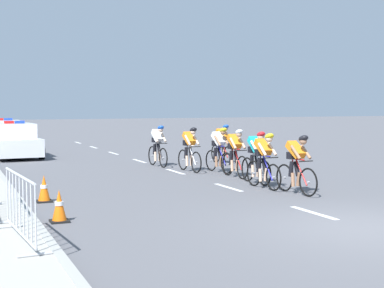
{
  "coord_description": "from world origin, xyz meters",
  "views": [
    {
      "loc": [
        -7.05,
        -8.3,
        2.3
      ],
      "look_at": [
        -0.32,
        7.41,
        1.1
      ],
      "focal_mm": 52.95,
      "sensor_mm": 36.0,
      "label": 1
    }
  ],
  "objects_px": {
    "cyclist_lead": "(297,164)",
    "traffic_cone_near": "(44,189)",
    "cyclist_third": "(256,157)",
    "traffic_cone_mid": "(59,206)",
    "cyclist_second": "(264,160)",
    "cyclist_fourth": "(235,153)",
    "cyclist_fifth": "(219,149)",
    "cyclist_eighth": "(158,145)",
    "cyclist_sixth": "(190,149)",
    "police_car_second": "(4,136)",
    "crowd_barrier_front": "(20,208)",
    "cyclist_seventh": "(222,143)",
    "police_car_nearest": "(14,142)"
  },
  "relations": [
    {
      "from": "cyclist_lead",
      "to": "traffic_cone_near",
      "type": "distance_m",
      "value": 6.3
    },
    {
      "from": "cyclist_third",
      "to": "traffic_cone_mid",
      "type": "bearing_deg",
      "value": -152.83
    },
    {
      "from": "cyclist_second",
      "to": "cyclist_fourth",
      "type": "relative_size",
      "value": 1.0
    },
    {
      "from": "cyclist_lead",
      "to": "traffic_cone_near",
      "type": "bearing_deg",
      "value": 167.83
    },
    {
      "from": "cyclist_lead",
      "to": "cyclist_third",
      "type": "relative_size",
      "value": 1.0
    },
    {
      "from": "cyclist_fifth",
      "to": "traffic_cone_mid",
      "type": "relative_size",
      "value": 2.69
    },
    {
      "from": "cyclist_eighth",
      "to": "traffic_cone_near",
      "type": "bearing_deg",
      "value": -129.37
    },
    {
      "from": "cyclist_fourth",
      "to": "cyclist_sixth",
      "type": "relative_size",
      "value": 1.0
    },
    {
      "from": "cyclist_lead",
      "to": "police_car_second",
      "type": "height_order",
      "value": "police_car_second"
    },
    {
      "from": "cyclist_third",
      "to": "traffic_cone_near",
      "type": "relative_size",
      "value": 2.69
    },
    {
      "from": "traffic_cone_mid",
      "to": "traffic_cone_near",
      "type": "bearing_deg",
      "value": 88.19
    },
    {
      "from": "cyclist_second",
      "to": "cyclist_eighth",
      "type": "height_order",
      "value": "same"
    },
    {
      "from": "crowd_barrier_front",
      "to": "cyclist_second",
      "type": "bearing_deg",
      "value": 30.5
    },
    {
      "from": "cyclist_lead",
      "to": "crowd_barrier_front",
      "type": "xyz_separation_m",
      "value": [
        -7.15,
        -2.89,
        -0.14
      ]
    },
    {
      "from": "cyclist_sixth",
      "to": "traffic_cone_near",
      "type": "distance_m",
      "value": 6.97
    },
    {
      "from": "cyclist_seventh",
      "to": "police_car_nearest",
      "type": "distance_m",
      "value": 9.23
    },
    {
      "from": "cyclist_second",
      "to": "police_car_second",
      "type": "relative_size",
      "value": 0.39
    },
    {
      "from": "cyclist_eighth",
      "to": "traffic_cone_near",
      "type": "relative_size",
      "value": 2.69
    },
    {
      "from": "police_car_nearest",
      "to": "cyclist_fourth",
      "type": "bearing_deg",
      "value": -59.66
    },
    {
      "from": "cyclist_seventh",
      "to": "traffic_cone_mid",
      "type": "height_order",
      "value": "cyclist_seventh"
    },
    {
      "from": "cyclist_eighth",
      "to": "crowd_barrier_front",
      "type": "xyz_separation_m",
      "value": [
        -6.06,
        -10.38,
        -0.14
      ]
    },
    {
      "from": "crowd_barrier_front",
      "to": "traffic_cone_near",
      "type": "distance_m",
      "value": 4.34
    },
    {
      "from": "cyclist_eighth",
      "to": "police_car_nearest",
      "type": "distance_m",
      "value": 7.34
    },
    {
      "from": "cyclist_seventh",
      "to": "police_car_nearest",
      "type": "relative_size",
      "value": 0.39
    },
    {
      "from": "cyclist_lead",
      "to": "cyclist_fourth",
      "type": "distance_m",
      "value": 3.57
    },
    {
      "from": "cyclist_sixth",
      "to": "cyclist_seventh",
      "type": "xyz_separation_m",
      "value": [
        2.16,
        1.87,
        0.0
      ]
    },
    {
      "from": "cyclist_third",
      "to": "traffic_cone_near",
      "type": "xyz_separation_m",
      "value": [
        -6.14,
        -0.75,
        -0.48
      ]
    },
    {
      "from": "cyclist_seventh",
      "to": "cyclist_eighth",
      "type": "relative_size",
      "value": 1.0
    },
    {
      "from": "cyclist_lead",
      "to": "cyclist_sixth",
      "type": "distance_m",
      "value": 5.59
    },
    {
      "from": "police_car_second",
      "to": "traffic_cone_near",
      "type": "xyz_separation_m",
      "value": [
        -0.55,
        -17.0,
        -0.37
      ]
    },
    {
      "from": "cyclist_seventh",
      "to": "traffic_cone_mid",
      "type": "xyz_separation_m",
      "value": [
        -7.76,
        -8.54,
        -0.48
      ]
    },
    {
      "from": "traffic_cone_mid",
      "to": "cyclist_eighth",
      "type": "bearing_deg",
      "value": 59.18
    },
    {
      "from": "cyclist_fifth",
      "to": "cyclist_eighth",
      "type": "bearing_deg",
      "value": 116.53
    },
    {
      "from": "cyclist_fourth",
      "to": "cyclist_fifth",
      "type": "distance_m",
      "value": 1.37
    },
    {
      "from": "police_car_nearest",
      "to": "cyclist_eighth",
      "type": "bearing_deg",
      "value": -52.08
    },
    {
      "from": "cyclist_fifth",
      "to": "police_car_nearest",
      "type": "height_order",
      "value": "police_car_nearest"
    },
    {
      "from": "police_car_nearest",
      "to": "traffic_cone_mid",
      "type": "height_order",
      "value": "police_car_nearest"
    },
    {
      "from": "cyclist_lead",
      "to": "cyclist_fourth",
      "type": "bearing_deg",
      "value": 88.59
    },
    {
      "from": "cyclist_eighth",
      "to": "police_car_second",
      "type": "distance_m",
      "value": 11.73
    },
    {
      "from": "cyclist_fourth",
      "to": "police_car_second",
      "type": "distance_m",
      "value": 15.81
    },
    {
      "from": "cyclist_fourth",
      "to": "police_car_nearest",
      "type": "bearing_deg",
      "value": 120.34
    },
    {
      "from": "cyclist_third",
      "to": "police_car_nearest",
      "type": "xyz_separation_m",
      "value": [
        -5.59,
        11.21,
        -0.11
      ]
    },
    {
      "from": "police_car_nearest",
      "to": "crowd_barrier_front",
      "type": "bearing_deg",
      "value": -95.48
    },
    {
      "from": "cyclist_fourth",
      "to": "cyclist_sixth",
      "type": "height_order",
      "value": "same"
    },
    {
      "from": "cyclist_sixth",
      "to": "crowd_barrier_front",
      "type": "xyz_separation_m",
      "value": [
        -6.52,
        -8.44,
        -0.14
      ]
    },
    {
      "from": "police_car_second",
      "to": "traffic_cone_near",
      "type": "height_order",
      "value": "police_car_second"
    },
    {
      "from": "police_car_second",
      "to": "crowd_barrier_front",
      "type": "height_order",
      "value": "police_car_second"
    },
    {
      "from": "cyclist_fifth",
      "to": "police_car_nearest",
      "type": "distance_m",
      "value": 10.16
    },
    {
      "from": "police_car_nearest",
      "to": "cyclist_lead",
      "type": "bearing_deg",
      "value": -67.15
    },
    {
      "from": "cyclist_eighth",
      "to": "cyclist_sixth",
      "type": "bearing_deg",
      "value": -76.64
    }
  ]
}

